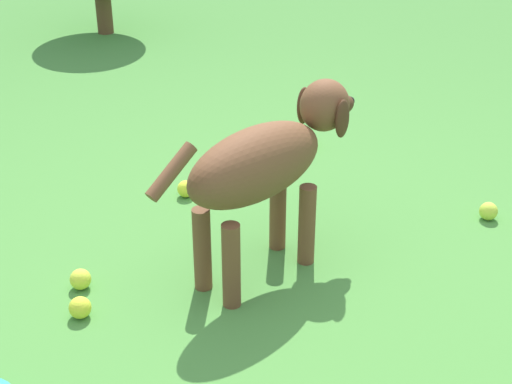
{
  "coord_description": "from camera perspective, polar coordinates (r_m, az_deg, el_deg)",
  "views": [
    {
      "loc": [
        -1.31,
        1.23,
        1.34
      ],
      "look_at": [
        0.15,
        -0.1,
        0.3
      ],
      "focal_mm": 51.86,
      "sensor_mm": 36.0,
      "label": 1
    }
  ],
  "objects": [
    {
      "name": "tennis_ball_2",
      "position": [
        2.8,
        17.5,
        -1.41
      ],
      "size": [
        0.07,
        0.07,
        0.07
      ],
      "primitive_type": "sphere",
      "color": "#C1D73F",
      "rests_on": "ground"
    },
    {
      "name": "tennis_ball_3",
      "position": [
        2.24,
        -13.41,
        -8.67
      ],
      "size": [
        0.07,
        0.07,
        0.07
      ],
      "primitive_type": "sphere",
      "color": "yellow",
      "rests_on": "ground"
    },
    {
      "name": "tennis_ball_0",
      "position": [
        2.37,
        -13.39,
        -6.56
      ],
      "size": [
        0.07,
        0.07,
        0.07
      ],
      "primitive_type": "sphere",
      "color": "#CDDA3B",
      "rests_on": "ground"
    },
    {
      "name": "dog",
      "position": [
        2.23,
        0.91,
        2.34
      ],
      "size": [
        0.22,
        0.85,
        0.58
      ],
      "rotation": [
        0.0,
        0.0,
        4.76
      ],
      "color": "brown",
      "rests_on": "ground"
    },
    {
      "name": "ground",
      "position": [
        2.24,
        0.76,
        -8.87
      ],
      "size": [
        14.0,
        14.0,
        0.0
      ],
      "primitive_type": "plane",
      "color": "#478438"
    },
    {
      "name": "tennis_ball_4",
      "position": [
        2.83,
        -5.43,
        0.25
      ],
      "size": [
        0.07,
        0.07,
        0.07
      ],
      "primitive_type": "sphere",
      "color": "yellow",
      "rests_on": "ground"
    },
    {
      "name": "tennis_ball_1",
      "position": [
        3.24,
        4.18,
        3.98
      ],
      "size": [
        0.07,
        0.07,
        0.07
      ],
      "primitive_type": "sphere",
      "color": "yellow",
      "rests_on": "ground"
    }
  ]
}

